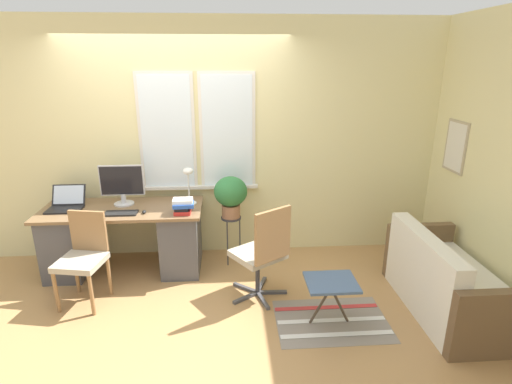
% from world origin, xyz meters
% --- Properties ---
extents(ground_plane, '(14.00, 14.00, 0.00)m').
position_xyz_m(ground_plane, '(0.00, 0.00, 0.00)').
color(ground_plane, tan).
extents(wall_back_with_window, '(9.00, 0.12, 2.70)m').
position_xyz_m(wall_back_with_window, '(0.01, 0.80, 1.35)').
color(wall_back_with_window, beige).
rests_on(wall_back_with_window, ground_plane).
extents(wall_right_with_picture, '(0.08, 9.00, 2.70)m').
position_xyz_m(wall_right_with_picture, '(3.02, 0.00, 1.35)').
color(wall_right_with_picture, beige).
rests_on(wall_right_with_picture, ground_plane).
extents(desk, '(1.70, 0.72, 0.73)m').
position_xyz_m(desk, '(-0.59, 0.36, 0.39)').
color(desk, brown).
rests_on(desk, ground_plane).
extents(laptop, '(0.35, 0.33, 0.22)m').
position_xyz_m(laptop, '(-1.17, 0.39, 0.78)').
color(laptop, black).
rests_on(laptop, desk).
extents(monitor, '(0.47, 0.21, 0.44)m').
position_xyz_m(monitor, '(-0.59, 0.48, 0.96)').
color(monitor, silver).
rests_on(monitor, desk).
extents(keyboard, '(0.33, 0.15, 0.02)m').
position_xyz_m(keyboard, '(-0.55, 0.18, 0.74)').
color(keyboard, black).
rests_on(keyboard, desk).
extents(mouse, '(0.04, 0.07, 0.03)m').
position_xyz_m(mouse, '(-0.32, 0.18, 0.75)').
color(mouse, black).
rests_on(mouse, desk).
extents(desk_lamp, '(0.15, 0.15, 0.41)m').
position_xyz_m(desk_lamp, '(0.12, 0.45, 1.01)').
color(desk_lamp, white).
rests_on(desk_lamp, desk).
extents(book_stack, '(0.22, 0.18, 0.15)m').
position_xyz_m(book_stack, '(0.08, 0.16, 0.81)').
color(book_stack, red).
rests_on(book_stack, desk).
extents(desk_chair_wooden, '(0.47, 0.48, 0.87)m').
position_xyz_m(desk_chair_wooden, '(-0.83, -0.22, 0.48)').
color(desk_chair_wooden, olive).
rests_on(desk_chair_wooden, ground_plane).
extents(office_chair_swivel, '(0.60, 0.61, 0.97)m').
position_xyz_m(office_chair_swivel, '(0.87, -0.32, 0.50)').
color(office_chair_swivel, '#47474C').
rests_on(office_chair_swivel, ground_plane).
extents(couch_loveseat, '(0.70, 1.38, 0.75)m').
position_xyz_m(couch_loveseat, '(2.54, -0.63, 0.27)').
color(couch_loveseat, white).
rests_on(couch_loveseat, ground_plane).
extents(plant_stand, '(0.23, 0.23, 0.56)m').
position_xyz_m(plant_stand, '(0.58, 0.45, 0.48)').
color(plant_stand, '#333338').
rests_on(plant_stand, ground_plane).
extents(potted_plant, '(0.37, 0.37, 0.47)m').
position_xyz_m(potted_plant, '(0.58, 0.45, 0.84)').
color(potted_plant, '#9E6B4C').
rests_on(potted_plant, plant_stand).
extents(floor_rug_striped, '(1.00, 0.69, 0.01)m').
position_xyz_m(floor_rug_striped, '(1.46, -0.73, 0.00)').
color(floor_rug_striped, gray).
rests_on(floor_rug_striped, ground_plane).
extents(folding_stool, '(0.44, 0.37, 0.42)m').
position_xyz_m(folding_stool, '(1.43, -0.75, 0.38)').
color(folding_stool, slate).
rests_on(folding_stool, ground_plane).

